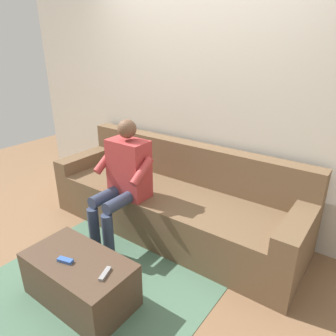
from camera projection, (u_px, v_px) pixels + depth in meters
The scene contains 8 objects.
ground_plane at pixel (126, 264), 2.71m from camera, with size 8.00×8.00×0.00m, color #846042.
back_wall at pixel (201, 103), 3.14m from camera, with size 5.11×0.06×2.46m, color beige.
couch at pixel (174, 202), 3.15m from camera, with size 2.61×0.84×0.85m.
coffee_table at pixel (80, 279), 2.29m from camera, with size 0.83×0.45×0.36m.
person_solo_seated at pixel (124, 177), 2.83m from camera, with size 0.53×0.56×1.18m.
remote_gray at pixel (105, 274), 2.07m from camera, with size 0.13×0.03×0.02m, color gray.
remote_blue at pixel (65, 260), 2.19m from camera, with size 0.11×0.04×0.02m, color #3860B7.
floor_rug at pixel (98, 286), 2.47m from camera, with size 1.70×1.63×0.01m, color #4C7056.
Camera 1 is at (-1.59, 2.15, 1.82)m, focal length 33.05 mm.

